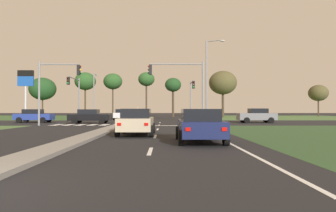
{
  "coord_description": "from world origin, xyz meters",
  "views": [
    {
      "loc": [
        4.0,
        -4.98,
        1.47
      ],
      "look_at": [
        4.44,
        31.63,
        1.91
      ],
      "focal_mm": 32.68,
      "sensor_mm": 36.0,
      "label": 1
    }
  ],
  "objects_px": {
    "traffic_signal_near_right": "(183,81)",
    "treeline_fourth": "(146,80)",
    "car_grey_near": "(257,116)",
    "car_white_sixth": "(122,114)",
    "treeline_near": "(43,89)",
    "street_lamp_third": "(94,93)",
    "fuel_price_totem": "(26,84)",
    "car_beige_fifth": "(137,122)",
    "car_blue_second": "(34,116)",
    "car_black_third": "(90,116)",
    "car_navy_fourth": "(200,125)",
    "traffic_signal_far_left": "(75,91)",
    "traffic_signal_near_left": "(54,82)",
    "treeline_sixth": "(223,83)",
    "treeline_seventh": "(318,93)",
    "traffic_signal_far_right": "(192,93)",
    "treeline_third": "(113,82)",
    "treeline_fifth": "(173,85)",
    "pedestrian_at_median": "(137,112)",
    "treeline_second": "(85,81)"
  },
  "relations": [
    {
      "from": "car_blue_second",
      "to": "treeline_fourth",
      "type": "relative_size",
      "value": 0.44
    },
    {
      "from": "traffic_signal_far_left",
      "to": "treeline_third",
      "type": "height_order",
      "value": "treeline_third"
    },
    {
      "from": "car_blue_second",
      "to": "traffic_signal_near_left",
      "type": "distance_m",
      "value": 8.59
    },
    {
      "from": "car_grey_near",
      "to": "car_black_third",
      "type": "bearing_deg",
      "value": 94.25
    },
    {
      "from": "car_beige_fifth",
      "to": "treeline_sixth",
      "type": "xyz_separation_m",
      "value": [
        13.36,
        43.37,
        6.08
      ]
    },
    {
      "from": "traffic_signal_near_left",
      "to": "street_lamp_third",
      "type": "height_order",
      "value": "street_lamp_third"
    },
    {
      "from": "traffic_signal_near_right",
      "to": "treeline_fourth",
      "type": "distance_m",
      "value": 36.48
    },
    {
      "from": "car_black_third",
      "to": "traffic_signal_near_right",
      "type": "distance_m",
      "value": 11.17
    },
    {
      "from": "traffic_signal_near_right",
      "to": "treeline_second",
      "type": "bearing_deg",
      "value": 117.35
    },
    {
      "from": "car_white_sixth",
      "to": "treeline_second",
      "type": "xyz_separation_m",
      "value": [
        -10.24,
        19.0,
        6.56
      ]
    },
    {
      "from": "car_beige_fifth",
      "to": "traffic_signal_far_left",
      "type": "height_order",
      "value": "traffic_signal_far_left"
    },
    {
      "from": "street_lamp_third",
      "to": "fuel_price_totem",
      "type": "distance_m",
      "value": 21.3
    },
    {
      "from": "traffic_signal_near_left",
      "to": "car_navy_fourth",
      "type": "bearing_deg",
      "value": -50.95
    },
    {
      "from": "traffic_signal_far_right",
      "to": "fuel_price_totem",
      "type": "height_order",
      "value": "fuel_price_totem"
    },
    {
      "from": "car_black_third",
      "to": "street_lamp_third",
      "type": "bearing_deg",
      "value": -168.13
    },
    {
      "from": "car_beige_fifth",
      "to": "traffic_signal_far_left",
      "type": "bearing_deg",
      "value": 114.35
    },
    {
      "from": "traffic_signal_far_right",
      "to": "treeline_third",
      "type": "relative_size",
      "value": 0.57
    },
    {
      "from": "street_lamp_third",
      "to": "fuel_price_totem",
      "type": "height_order",
      "value": "street_lamp_third"
    },
    {
      "from": "treeline_seventh",
      "to": "traffic_signal_far_right",
      "type": "bearing_deg",
      "value": -138.53
    },
    {
      "from": "street_lamp_third",
      "to": "car_beige_fifth",
      "type": "bearing_deg",
      "value": -73.63
    },
    {
      "from": "car_navy_fourth",
      "to": "traffic_signal_far_left",
      "type": "distance_m",
      "value": 29.34
    },
    {
      "from": "car_grey_near",
      "to": "fuel_price_totem",
      "type": "xyz_separation_m",
      "value": [
        -26.17,
        0.8,
        3.54
      ]
    },
    {
      "from": "traffic_signal_near_right",
      "to": "car_grey_near",
      "type": "bearing_deg",
      "value": 33.59
    },
    {
      "from": "treeline_second",
      "to": "pedestrian_at_median",
      "type": "bearing_deg",
      "value": -53.36
    },
    {
      "from": "traffic_signal_far_right",
      "to": "treeline_sixth",
      "type": "xyz_separation_m",
      "value": [
        8.15,
        21.08,
        3.2
      ]
    },
    {
      "from": "car_black_third",
      "to": "treeline_sixth",
      "type": "height_order",
      "value": "treeline_sixth"
    },
    {
      "from": "car_beige_fifth",
      "to": "treeline_fifth",
      "type": "distance_m",
      "value": 44.9
    },
    {
      "from": "car_beige_fifth",
      "to": "treeline_near",
      "type": "distance_m",
      "value": 53.0
    },
    {
      "from": "car_grey_near",
      "to": "treeline_fifth",
      "type": "bearing_deg",
      "value": 17.07
    },
    {
      "from": "car_white_sixth",
      "to": "treeline_near",
      "type": "bearing_deg",
      "value": -45.9
    },
    {
      "from": "traffic_signal_far_left",
      "to": "treeline_fifth",
      "type": "bearing_deg",
      "value": 59.08
    },
    {
      "from": "car_black_third",
      "to": "treeline_fourth",
      "type": "xyz_separation_m",
      "value": [
        4.19,
        31.51,
        7.02
      ]
    },
    {
      "from": "car_blue_second",
      "to": "traffic_signal_far_left",
      "type": "xyz_separation_m",
      "value": [
        3.22,
        4.9,
        3.19
      ]
    },
    {
      "from": "car_blue_second",
      "to": "street_lamp_third",
      "type": "bearing_deg",
      "value": 174.7
    },
    {
      "from": "traffic_signal_near_left",
      "to": "treeline_second",
      "type": "height_order",
      "value": "treeline_second"
    },
    {
      "from": "treeline_third",
      "to": "street_lamp_third",
      "type": "bearing_deg",
      "value": -98.41
    },
    {
      "from": "car_grey_near",
      "to": "car_beige_fifth",
      "type": "height_order",
      "value": "car_grey_near"
    },
    {
      "from": "treeline_fourth",
      "to": "car_navy_fourth",
      "type": "bearing_deg",
      "value": -83.91
    },
    {
      "from": "traffic_signal_far_left",
      "to": "traffic_signal_near_right",
      "type": "bearing_deg",
      "value": -40.51
    },
    {
      "from": "traffic_signal_near_left",
      "to": "pedestrian_at_median",
      "type": "relative_size",
      "value": 3.51
    },
    {
      "from": "car_beige_fifth",
      "to": "fuel_price_totem",
      "type": "relative_size",
      "value": 0.74
    },
    {
      "from": "traffic_signal_far_right",
      "to": "treeline_seventh",
      "type": "distance_m",
      "value": 40.53
    },
    {
      "from": "car_beige_fifth",
      "to": "traffic_signal_far_right",
      "type": "distance_m",
      "value": 23.06
    },
    {
      "from": "car_blue_second",
      "to": "treeline_seventh",
      "type": "xyz_separation_m",
      "value": [
        48.77,
        31.92,
        4.37
      ]
    },
    {
      "from": "treeline_fourth",
      "to": "treeline_fifth",
      "type": "bearing_deg",
      "value": -21.09
    },
    {
      "from": "traffic_signal_near_right",
      "to": "street_lamp_third",
      "type": "relative_size",
      "value": 0.73
    },
    {
      "from": "treeline_second",
      "to": "traffic_signal_far_right",
      "type": "bearing_deg",
      "value": -49.6
    },
    {
      "from": "treeline_near",
      "to": "treeline_sixth",
      "type": "relative_size",
      "value": 0.89
    },
    {
      "from": "car_black_third",
      "to": "treeline_seventh",
      "type": "xyz_separation_m",
      "value": [
        41.92,
        34.06,
        4.37
      ]
    },
    {
      "from": "car_black_third",
      "to": "car_blue_second",
      "type": "bearing_deg",
      "value": -107.35
    }
  ]
}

